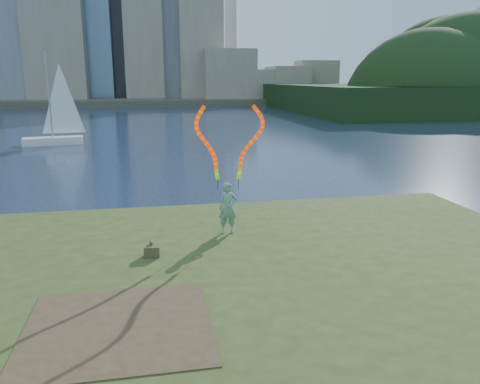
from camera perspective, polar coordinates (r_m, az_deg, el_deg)
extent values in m
plane|color=#1A2742|center=(12.00, -2.71, -10.97)|extent=(320.00, 320.00, 0.00)
cube|color=#344217|center=(9.74, -0.53, -16.22)|extent=(20.00, 18.00, 0.30)
cube|color=#344217|center=(9.87, -0.85, -14.11)|extent=(17.00, 15.00, 0.30)
cube|color=#344217|center=(9.94, -1.06, -12.30)|extent=(14.00, 12.00, 0.30)
cube|color=#47331E|center=(8.71, -14.59, -15.57)|extent=(3.20, 3.00, 0.02)
cube|color=#4A4536|center=(105.91, -10.25, 11.09)|extent=(320.00, 40.00, 1.20)
imported|color=#1B6C3D|center=(12.93, -1.48, -1.98)|extent=(0.53, 0.36, 1.43)
cylinder|color=black|center=(12.83, -2.73, 0.93)|extent=(0.02, 0.02, 0.30)
cylinder|color=black|center=(12.90, -0.21, 1.02)|extent=(0.02, 0.02, 0.30)
cube|color=#484528|center=(11.59, -10.70, -7.13)|extent=(0.38, 0.26, 0.27)
cylinder|color=#484528|center=(11.70, -10.75, -6.01)|extent=(0.10, 0.25, 0.09)
cube|color=white|center=(39.23, -21.81, 5.77)|extent=(4.56, 2.04, 0.62)
cylinder|color=gray|center=(38.97, -22.26, 10.77)|extent=(0.12, 0.12, 6.69)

